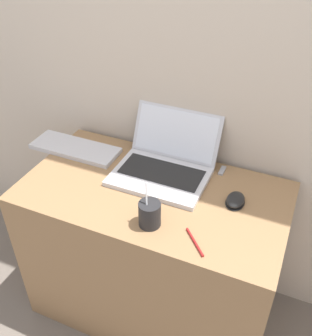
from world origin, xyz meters
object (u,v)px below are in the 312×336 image
computer_mouse (235,200)px  pen (195,242)px  laptop (165,162)px  external_keyboard (75,148)px  drink_cup (150,214)px  usb_stick (222,171)px

computer_mouse → pen: computer_mouse is taller
laptop → computer_mouse: bearing=-14.1°
laptop → pen: bearing=-53.5°
laptop → external_keyboard: bearing=-178.0°
pen → external_keyboard: bearing=154.8°
drink_cup → usb_stick: size_ratio=2.88×
pen → drink_cup: bearing=173.0°
external_keyboard → usb_stick: 0.65m
laptop → usb_stick: bearing=23.1°
computer_mouse → external_keyboard: computer_mouse is taller
external_keyboard → usb_stick: size_ratio=6.63×
usb_stick → pen: bearing=-86.4°
laptop → computer_mouse: (0.32, -0.08, -0.03)m
external_keyboard → drink_cup: bearing=-30.6°
drink_cup → pen: drink_cup is taller
drink_cup → pen: size_ratio=1.71×
usb_stick → laptop: bearing=-156.9°
laptop → computer_mouse: size_ratio=3.73×
laptop → usb_stick: (0.22, 0.09, -0.04)m
external_keyboard → pen: bearing=-25.2°
drink_cup → usb_stick: drink_cup is taller
drink_cup → external_keyboard: drink_cup is taller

